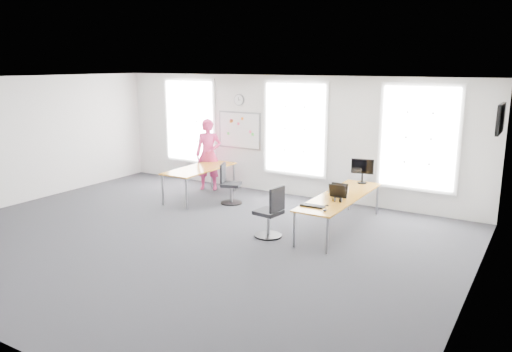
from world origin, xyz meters
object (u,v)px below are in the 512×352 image
Objects in this scene: person at (208,154)px; monitor at (362,169)px; chair_right at (271,215)px; headphones at (337,200)px; desk_left at (200,170)px; chair_left at (229,186)px; keyboard at (312,206)px; desk_right at (340,198)px.

person is 3.44× the size of monitor.
chair_right is 5.77× the size of headphones.
desk_left is at bearing 179.31° from monitor.
chair_left is 2.14× the size of keyboard.
chair_left is at bearing -59.31° from person.
keyboard is 2.58× the size of headphones.
monitor reaches higher than headphones.
person is (-1.24, 0.88, 0.51)m from chair_left.
chair_right is at bearing -172.88° from keyboard.
chair_left is 3.26m from headphones.
person is at bearing 138.95° from headphones.
monitor is (0.16, 2.24, 0.32)m from keyboard.
desk_left is 3.37m from chair_right.
desk_left is at bearing -92.17° from person.
chair_right is 2.23× the size of keyboard.
person is 10.70× the size of headphones.
keyboard is 0.60m from headphones.
monitor is at bearing 74.98° from headphones.
chair_right is 1.05× the size of chair_left.
keyboard reaches higher than desk_right.
headphones is (4.02, -0.98, 0.05)m from desk_left.
keyboard is 0.83× the size of monitor.
headphones is at bearing -127.34° from chair_left.
desk_right is 1.54× the size of person.
chair_right is 4.11m from person.
chair_left is at bearing 144.97° from headphones.
desk_right is 2.99× the size of chair_left.
monitor is at bearing 165.02° from chair_right.
monitor is (0.97, 2.35, 0.59)m from chair_right.
monitor is (3.91, 0.73, 0.33)m from desk_left.
desk_left is 4.05m from keyboard.
person reaches higher than desk_left.
desk_right is 5.29× the size of monitor.
person is 4.70m from keyboard.
desk_left is 3.81× the size of monitor.
desk_left reaches higher than keyboard.
monitor reaches higher than chair_left.
headphones is (0.27, 0.53, 0.04)m from keyboard.
headphones is (3.11, -0.91, 0.33)m from chair_left.
desk_left is at bearing -111.53° from chair_right.
headphones is 1.73m from monitor.
person is (-3.27, 2.44, 0.49)m from chair_right.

